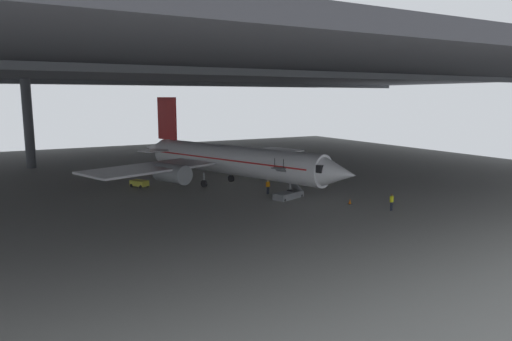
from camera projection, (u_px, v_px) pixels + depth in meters
ground_plane at (227, 185)px, 58.32m from camera, size 110.00×110.00×0.00m
hangar_structure at (185, 74)px, 67.86m from camera, size 121.00×99.00×15.07m
airplane_main at (229, 160)px, 56.88m from camera, size 33.74×33.99×11.02m
boarding_stairs at (288, 192)px, 50.54m from camera, size 4.34×2.67×4.57m
crew_worker_near_nose at (392, 201)px, 45.03m from camera, size 0.54×0.28×1.70m
crew_worker_by_stairs at (268, 186)px, 52.73m from camera, size 0.55×0.24×1.68m
traffic_cone_orange at (350, 201)px, 47.87m from camera, size 0.36×0.36×0.60m
baggage_tug at (139, 183)px, 56.79m from camera, size 2.13×2.51×0.90m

